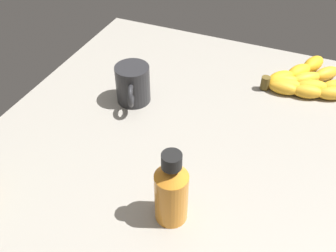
{
  "coord_description": "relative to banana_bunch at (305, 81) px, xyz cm",
  "views": [
    {
      "loc": [
        -52.49,
        -18.38,
        51.49
      ],
      "look_at": [
        -1.98,
        2.89,
        3.24
      ],
      "focal_mm": 40.46,
      "sensor_mm": 36.0,
      "label": 1
    }
  ],
  "objects": [
    {
      "name": "ground_plane",
      "position": [
        -26.62,
        19.35,
        -3.34
      ],
      "size": [
        82.91,
        76.53,
        3.45
      ],
      "primitive_type": "cube",
      "color": "gray"
    },
    {
      "name": "banana_bunch",
      "position": [
        0.0,
        0.0,
        0.0
      ],
      "size": [
        18.01,
        20.41,
        3.49
      ],
      "color": "gold",
      "rests_on": "ground_plane"
    },
    {
      "name": "honey_bottle",
      "position": [
        -45.2,
        14.69,
        4.64
      ],
      "size": [
        5.25,
        5.25,
        13.97
      ],
      "color": "orange",
      "rests_on": "ground_plane"
    },
    {
      "name": "coffee_mug",
      "position": [
        -20.08,
        34.07,
        2.65
      ],
      "size": [
        10.61,
        7.41,
        8.5
      ],
      "color": "#262628",
      "rests_on": "ground_plane"
    }
  ]
}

